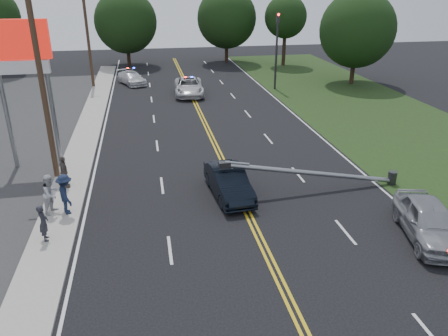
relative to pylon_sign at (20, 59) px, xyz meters
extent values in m
plane|color=black|center=(10.50, -14.00, -6.00)|extent=(120.00, 120.00, 0.00)
cube|color=#A8A397|center=(2.10, -4.00, -5.94)|extent=(1.80, 70.00, 0.12)
cube|color=gold|center=(10.50, -4.00, -5.99)|extent=(0.36, 80.00, 0.00)
cylinder|color=gray|center=(-1.20, 0.00, -2.50)|extent=(0.24, 0.24, 7.00)
cylinder|color=gray|center=(1.20, 0.00, -2.50)|extent=(0.24, 0.24, 7.00)
cube|color=#AF130B|center=(0.00, 0.00, 1.00)|extent=(3.20, 0.35, 2.00)
cube|color=white|center=(0.00, 0.00, -0.40)|extent=(2.80, 0.30, 0.70)
cylinder|color=#2D2D30|center=(18.80, 16.00, -2.50)|extent=(0.20, 0.20, 7.00)
cube|color=#2D2D30|center=(18.80, 16.00, 0.60)|extent=(0.28, 0.28, 0.90)
sphere|color=#FF0C07|center=(18.80, 15.84, 0.90)|extent=(0.22, 0.22, 0.22)
cylinder|color=#2D2D30|center=(18.60, -6.00, -5.65)|extent=(0.44, 0.44, 0.70)
cylinder|color=gray|center=(14.17, -6.00, -5.02)|extent=(8.90, 0.24, 1.80)
cube|color=#2D2D30|center=(9.74, -6.00, -4.23)|extent=(0.55, 0.32, 0.30)
cylinder|color=#382619|center=(1.30, -2.00, -1.00)|extent=(0.28, 0.28, 10.00)
cylinder|color=#382619|center=(1.30, 20.00, -1.00)|extent=(0.28, 0.28, 10.00)
cylinder|color=black|center=(4.60, 31.59, -4.49)|extent=(0.44, 0.44, 3.02)
sphere|color=black|center=(4.60, 31.59, -0.80)|extent=(7.41, 7.41, 7.41)
cylinder|color=black|center=(16.95, 31.64, -4.42)|extent=(0.44, 0.44, 3.15)
sphere|color=black|center=(16.95, 31.64, -0.56)|extent=(7.37, 7.37, 7.37)
cylinder|color=black|center=(23.56, 28.36, -4.33)|extent=(0.44, 0.44, 3.34)
sphere|color=black|center=(23.56, 28.36, -0.25)|extent=(5.06, 5.06, 5.06)
cylinder|color=black|center=(27.28, 17.00, -4.45)|extent=(0.44, 0.44, 3.09)
sphere|color=black|center=(27.28, 17.00, -0.68)|extent=(7.39, 7.39, 7.39)
imported|color=black|center=(9.99, -5.74, -5.27)|extent=(1.93, 4.51, 1.45)
imported|color=#96989E|center=(17.28, -10.98, -5.21)|extent=(2.91, 4.95, 1.58)
imported|color=silver|center=(10.30, 15.15, -5.23)|extent=(2.89, 5.67, 1.53)
imported|color=silver|center=(5.04, 20.69, -5.36)|extent=(3.37, 4.77, 1.28)
imported|color=#26272E|center=(1.91, -8.51, -5.10)|extent=(0.48, 0.63, 1.55)
imported|color=silver|center=(1.82, -6.14, -4.96)|extent=(1.04, 1.11, 1.82)
imported|color=#17213A|center=(2.48, -6.35, -4.94)|extent=(1.09, 1.38, 1.87)
imported|color=#60544D|center=(2.00, -3.55, -5.05)|extent=(0.53, 1.02, 1.66)
camera|label=1|loc=(6.28, -24.67, 3.81)|focal=35.00mm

